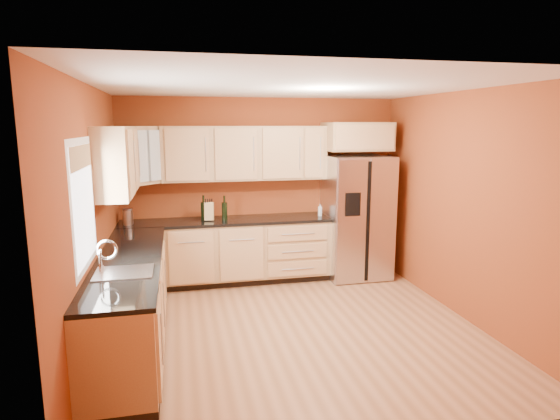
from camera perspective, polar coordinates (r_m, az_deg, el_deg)
The scene contains 23 objects.
floor at distance 5.32m, azimuth 1.72°, elevation -14.27°, with size 4.00×4.00×0.00m, color #915B38.
ceiling at distance 4.85m, azimuth 1.89°, elevation 14.89°, with size 4.00×4.00×0.00m, color silver.
wall_back at distance 6.85m, azimuth -2.33°, elevation 2.65°, with size 4.00×0.04×2.60m, color maroon.
wall_front at distance 3.08m, azimuth 11.09°, elevation -7.12°, with size 4.00×0.04×2.60m, color maroon.
wall_left at distance 4.84m, azimuth -21.80°, elevation -1.30°, with size 0.04×4.00×2.60m, color maroon.
wall_right at distance 5.75m, azimuth 21.52°, elevation 0.45°, with size 0.04×4.00×2.60m, color maroon.
base_cabinets_back at distance 6.66m, azimuth -6.49°, elevation -5.19°, with size 2.90×0.60×0.88m, color #AB7C53.
base_cabinets_left at distance 5.04m, azimuth -17.71°, elevation -10.81°, with size 0.60×2.80×0.88m, color #AB7C53.
countertop_back at distance 6.54m, azimuth -6.57°, elevation -1.33°, with size 2.90×0.62×0.04m, color black.
countertop_left at distance 4.89m, azimuth -17.89°, elevation -5.77°, with size 0.62×2.80×0.04m, color black.
upper_cabinets_back at distance 6.60m, azimuth -4.26°, elevation 6.92°, with size 2.30×0.33×0.75m, color #AB7C53.
upper_cabinets_left at distance 5.46m, azimuth -19.26°, elevation 5.67°, with size 0.33×1.35×0.75m, color #AB7C53.
corner_upper_cabinet at distance 6.39m, azimuth -16.83°, elevation 6.39°, with size 0.62×0.33×0.75m, color #AB7C53.
over_fridge_cabinet at distance 6.88m, azimuth 9.36°, elevation 8.82°, with size 0.92×0.60×0.40m, color #AB7C53.
refrigerator at distance 6.93m, azimuth 9.31°, elevation -0.82°, with size 0.90×0.75×1.78m, color #B4B4B9.
window at distance 4.31m, azimuth -22.79°, elevation 0.66°, with size 0.03×0.90×1.00m, color white.
sink_faucet at distance 4.37m, azimuth -18.60°, elevation -5.41°, with size 0.50×0.42×0.30m, color silver, non-canonical shape.
canister_left at distance 6.52m, azimuth -18.02°, elevation -0.73°, with size 0.12×0.12×0.20m, color #B4B4B9.
canister_right at distance 6.46m, azimuth -18.08°, elevation -0.87°, with size 0.12×0.12×0.20m, color #B4B4B9.
wine_bottle_a at distance 6.47m, azimuth -6.78°, elevation 0.25°, with size 0.08×0.08×0.34m, color black, non-canonical shape.
wine_bottle_b at distance 6.51m, azimuth -9.29°, elevation 0.27°, with size 0.08×0.08×0.35m, color black, non-canonical shape.
knife_block at distance 6.50m, azimuth -8.63°, elevation -0.17°, with size 0.12×0.11×0.25m, color tan.
soap_dispenser at distance 6.76m, azimuth 4.90°, elevation -0.01°, with size 0.06×0.06×0.17m, color silver.
Camera 1 is at (-1.20, -4.69, 2.21)m, focal length 30.00 mm.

